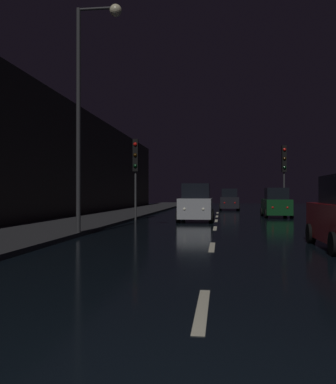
% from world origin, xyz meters
% --- Properties ---
extents(ground, '(26.47, 84.00, 0.02)m').
position_xyz_m(ground, '(0.00, 24.50, -0.01)').
color(ground, black).
extents(sidewalk_left, '(4.40, 84.00, 0.15)m').
position_xyz_m(sidewalk_left, '(-7.03, 24.50, 0.07)').
color(sidewalk_left, '#28282B').
rests_on(sidewalk_left, ground).
extents(building_facade_left, '(0.80, 63.00, 7.52)m').
position_xyz_m(building_facade_left, '(-9.63, 21.00, 3.76)').
color(building_facade_left, '#2D2B28').
rests_on(building_facade_left, ground).
extents(lane_centerline, '(0.16, 31.33, 0.01)m').
position_xyz_m(lane_centerline, '(0.00, 18.29, 0.01)').
color(lane_centerline, beige).
rests_on(lane_centerline, ground).
extents(traffic_light_far_left, '(0.33, 0.47, 4.78)m').
position_xyz_m(traffic_light_far_left, '(-4.73, 21.72, 3.47)').
color(traffic_light_far_left, '#38383A').
rests_on(traffic_light_far_left, ground).
extents(traffic_light_far_right, '(0.32, 0.47, 5.01)m').
position_xyz_m(traffic_light_far_right, '(4.74, 28.06, 3.65)').
color(traffic_light_far_right, '#38383A').
rests_on(traffic_light_far_right, ground).
extents(streetlamp_overhead, '(1.70, 0.44, 8.46)m').
position_xyz_m(streetlamp_overhead, '(-4.52, 12.23, 5.48)').
color(streetlamp_overhead, '#2D2D30').
rests_on(streetlamp_overhead, ground).
extents(car_approaching_headlights, '(1.96, 4.24, 2.14)m').
position_xyz_m(car_approaching_headlights, '(-1.13, 21.28, 0.98)').
color(car_approaching_headlights, '#A5A8AD').
rests_on(car_approaching_headlights, ground).
extents(car_parked_right_far, '(1.79, 3.88, 1.96)m').
position_xyz_m(car_parked_right_far, '(3.93, 26.13, 0.89)').
color(car_parked_right_far, '#0F3819').
rests_on(car_parked_right_far, ground).
extents(car_distant_taillights, '(1.88, 4.07, 2.05)m').
position_xyz_m(car_distant_taillights, '(1.07, 38.10, 0.94)').
color(car_distant_taillights, black).
rests_on(car_distant_taillights, ground).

